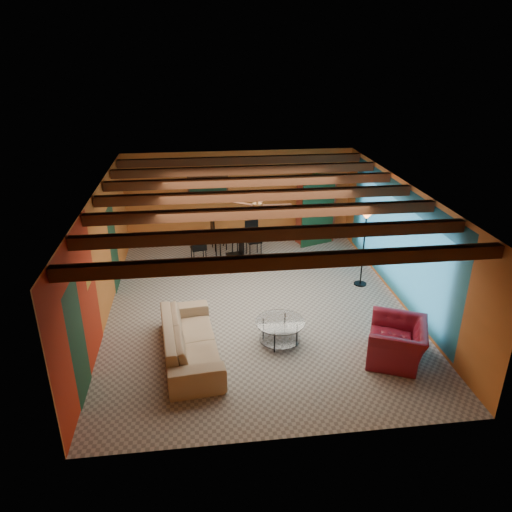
{
  "coord_description": "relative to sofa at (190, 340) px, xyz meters",
  "views": [
    {
      "loc": [
        -1.21,
        -9.41,
        5.37
      ],
      "look_at": [
        0.0,
        0.2,
        1.15
      ],
      "focal_mm": 33.91,
      "sensor_mm": 36.0,
      "label": 1
    }
  ],
  "objects": [
    {
      "name": "ceiling_fan",
      "position": [
        1.48,
        1.72,
        2.0
      ],
      "size": [
        1.5,
        1.5,
        0.44
      ],
      "primitive_type": null,
      "color": "#472614",
      "rests_on": "ceiling"
    },
    {
      "name": "room",
      "position": [
        1.48,
        1.84,
        2.0
      ],
      "size": [
        6.52,
        8.01,
        2.71
      ],
      "color": "gray",
      "rests_on": "ground"
    },
    {
      "name": "armoire",
      "position": [
        3.68,
        5.42,
        0.55
      ],
      "size": [
        1.15,
        0.85,
        1.82
      ],
      "primitive_type": "cube",
      "rotation": [
        0.0,
        0.0,
        0.36
      ],
      "color": "maroon",
      "rests_on": "ground"
    },
    {
      "name": "vase",
      "position": [
        0.99,
        4.44,
        0.74
      ],
      "size": [
        0.26,
        0.26,
        0.21
      ],
      "primitive_type": "imported",
      "rotation": [
        0.0,
        0.0,
        0.39
      ],
      "color": "orange",
      "rests_on": "dining_table"
    },
    {
      "name": "painting",
      "position": [
        0.58,
        5.68,
        1.29
      ],
      "size": [
        1.05,
        0.03,
        0.65
      ],
      "primitive_type": "cube",
      "color": "black",
      "rests_on": "wall_back"
    },
    {
      "name": "armchair",
      "position": [
        3.78,
        -0.56,
        0.01
      ],
      "size": [
        1.39,
        1.46,
        0.75
      ],
      "primitive_type": "imported",
      "rotation": [
        0.0,
        0.0,
        -1.99
      ],
      "color": "maroon",
      "rests_on": "ground"
    },
    {
      "name": "sofa",
      "position": [
        0.0,
        0.0,
        0.0
      ],
      "size": [
        1.21,
        2.56,
        0.72
      ],
      "primitive_type": "imported",
      "rotation": [
        0.0,
        0.0,
        1.67
      ],
      "color": "#9B8164",
      "rests_on": "ground"
    },
    {
      "name": "dining_table",
      "position": [
        0.99,
        4.44,
        0.14
      ],
      "size": [
        2.26,
        2.26,
        0.99
      ],
      "primitive_type": null,
      "rotation": [
        0.0,
        0.0,
        0.21
      ],
      "color": "silver",
      "rests_on": "ground"
    },
    {
      "name": "floor_lamp",
      "position": [
        4.13,
        2.5,
        0.6
      ],
      "size": [
        0.51,
        0.51,
        1.92
      ],
      "primitive_type": null,
      "rotation": [
        0.0,
        0.0,
        0.4
      ],
      "color": "black",
      "rests_on": "ground"
    },
    {
      "name": "coffee_table",
      "position": [
        1.73,
        0.24,
        -0.12
      ],
      "size": [
        1.22,
        1.22,
        0.49
      ],
      "primitive_type": null,
      "rotation": [
        0.0,
        0.0,
        0.32
      ],
      "color": "white",
      "rests_on": "ground"
    },
    {
      "name": "potted_plant",
      "position": [
        3.68,
        5.42,
        1.7
      ],
      "size": [
        0.54,
        0.5,
        0.5
      ],
      "primitive_type": "imported",
      "rotation": [
        0.0,
        0.0,
        -0.28
      ],
      "color": "#26661E",
      "rests_on": "armoire"
    }
  ]
}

